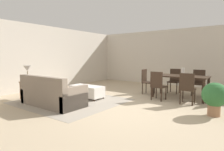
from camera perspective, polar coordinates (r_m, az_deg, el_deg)
ground_plane at (r=5.15m, az=3.79°, el=-9.95°), size 10.80×10.80×0.00m
wall_back at (r=9.56m, az=20.32°, el=5.11°), size 9.00×0.12×2.70m
wall_left at (r=8.56m, az=-20.50°, el=5.08°), size 0.12×11.00×2.70m
area_rug at (r=6.13m, az=-12.16°, el=-7.49°), size 3.00×2.80×0.01m
couch at (r=5.70m, az=-17.78°, el=-5.61°), size 1.95×0.88×0.86m
ottoman_table at (r=6.46m, az=-7.66°, el=-4.62°), size 1.18×0.55×0.41m
side_table at (r=6.74m, az=-24.02°, el=-2.71°), size 0.40×0.40×0.59m
table_lamp at (r=6.69m, az=-24.20°, el=1.83°), size 0.26×0.26×0.53m
dining_table at (r=6.72m, az=19.87°, el=-0.79°), size 1.73×0.88×0.76m
dining_chair_near_left at (r=6.17m, az=13.60°, el=-2.56°), size 0.42×0.42×0.92m
dining_chair_near_right at (r=5.88m, az=21.75°, el=-3.20°), size 0.42×0.42×0.92m
dining_chair_far_left at (r=7.67m, az=18.30°, el=-1.10°), size 0.41×0.41×0.92m
dining_chair_far_right at (r=7.44m, az=24.61°, el=-1.53°), size 0.42×0.42×0.92m
dining_chair_head_east at (r=6.52m, az=30.57°, el=-2.75°), size 0.41×0.41×0.92m
dining_chair_head_west at (r=7.20m, az=10.37°, el=-1.33°), size 0.42×0.42×0.92m
vase_centerpiece at (r=6.71m, az=20.59°, el=1.07°), size 0.09×0.09×0.26m
potted_plant at (r=5.04m, az=28.54°, el=-5.52°), size 0.57×0.57×0.79m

